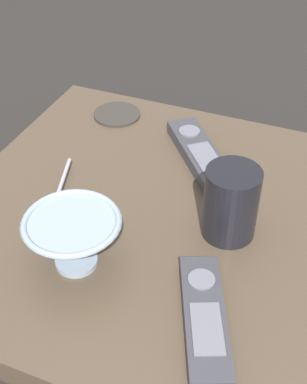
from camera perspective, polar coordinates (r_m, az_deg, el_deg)
name	(u,v)px	position (r m, az deg, el deg)	size (l,w,h in m)	color
ground_plane	(143,228)	(0.80, -1.18, -3.89)	(6.00, 6.00, 0.00)	black
table	(142,218)	(0.79, -1.19, -2.85)	(0.59, 0.55, 0.04)	#4C3D2D
cereal_bowl	(74,239)	(0.68, -8.59, -5.07)	(0.12, 0.12, 0.08)	#8C9EAD
coffee_mug	(231,202)	(0.72, 8.38, -1.05)	(0.07, 0.07, 0.10)	black
teaspoon	(57,197)	(0.79, -10.39, -0.58)	(0.11, 0.05, 0.03)	#A3A5B2
tv_remote_near	(200,154)	(0.87, 5.02, 4.10)	(0.18, 0.16, 0.02)	#38383D
tv_remote_far	(205,318)	(0.63, 5.52, -13.34)	(0.18, 0.11, 0.02)	#38383D
drink_coaster	(117,114)	(0.99, -3.95, 8.34)	(0.09, 0.09, 0.01)	#332D28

